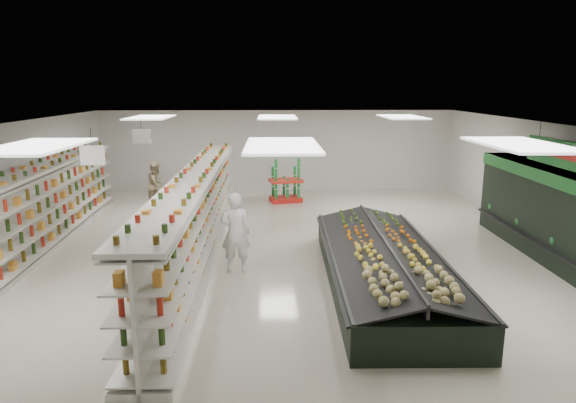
{
  "coord_description": "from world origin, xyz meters",
  "views": [
    {
      "loc": [
        -0.16,
        -12.44,
        4.11
      ],
      "look_at": [
        0.23,
        0.44,
        1.22
      ],
      "focal_mm": 32.0,
      "sensor_mm": 36.0,
      "label": 1
    }
  ],
  "objects_px": {
    "gondola_left": "(29,217)",
    "produce_island": "(384,264)",
    "shopper_background": "(157,185)",
    "soda_endcap": "(286,182)",
    "shopper_main": "(235,233)",
    "gondola_center": "(198,219)"
  },
  "relations": [
    {
      "from": "gondola_left",
      "to": "produce_island",
      "type": "relative_size",
      "value": 1.8
    },
    {
      "from": "shopper_background",
      "to": "gondola_left",
      "type": "bearing_deg",
      "value": 173.19
    },
    {
      "from": "gondola_left",
      "to": "soda_endcap",
      "type": "relative_size",
      "value": 8.17
    },
    {
      "from": "gondola_left",
      "to": "shopper_main",
      "type": "height_order",
      "value": "gondola_left"
    },
    {
      "from": "gondola_left",
      "to": "gondola_center",
      "type": "xyz_separation_m",
      "value": [
        4.19,
        -0.33,
        -0.0
      ]
    },
    {
      "from": "gondola_left",
      "to": "gondola_center",
      "type": "relative_size",
      "value": 1.01
    },
    {
      "from": "gondola_left",
      "to": "shopper_background",
      "type": "relative_size",
      "value": 7.5
    },
    {
      "from": "gondola_left",
      "to": "produce_island",
      "type": "xyz_separation_m",
      "value": [
        8.35,
        -2.27,
        -0.51
      ]
    },
    {
      "from": "gondola_left",
      "to": "shopper_background",
      "type": "xyz_separation_m",
      "value": [
        2.03,
        4.99,
        -0.15
      ]
    },
    {
      "from": "produce_island",
      "to": "shopper_background",
      "type": "height_order",
      "value": "shopper_background"
    },
    {
      "from": "produce_island",
      "to": "shopper_main",
      "type": "distance_m",
      "value": 3.33
    },
    {
      "from": "gondola_center",
      "to": "shopper_main",
      "type": "bearing_deg",
      "value": -46.9
    },
    {
      "from": "produce_island",
      "to": "gondola_center",
      "type": "bearing_deg",
      "value": 155.0
    },
    {
      "from": "shopper_main",
      "to": "gondola_left",
      "type": "bearing_deg",
      "value": -15.62
    },
    {
      "from": "gondola_center",
      "to": "soda_endcap",
      "type": "relative_size",
      "value": 8.13
    },
    {
      "from": "gondola_left",
      "to": "shopper_main",
      "type": "distance_m",
      "value": 5.35
    },
    {
      "from": "soda_endcap",
      "to": "shopper_background",
      "type": "distance_m",
      "value": 4.54
    },
    {
      "from": "produce_island",
      "to": "shopper_background",
      "type": "bearing_deg",
      "value": 131.04
    },
    {
      "from": "gondola_center",
      "to": "shopper_main",
      "type": "xyz_separation_m",
      "value": [
        0.99,
        -1.04,
        -0.04
      ]
    },
    {
      "from": "gondola_center",
      "to": "produce_island",
      "type": "height_order",
      "value": "gondola_center"
    },
    {
      "from": "gondola_left",
      "to": "soda_endcap",
      "type": "height_order",
      "value": "gondola_left"
    },
    {
      "from": "gondola_center",
      "to": "shopper_main",
      "type": "height_order",
      "value": "gondola_center"
    }
  ]
}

